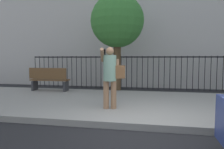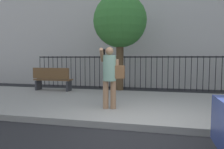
{
  "view_description": "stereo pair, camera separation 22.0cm",
  "coord_description": "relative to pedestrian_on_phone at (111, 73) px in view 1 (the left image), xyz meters",
  "views": [
    {
      "loc": [
        0.1,
        -4.25,
        1.5
      ],
      "look_at": [
        -1.01,
        1.49,
        1.04
      ],
      "focal_mm": 33.78,
      "sensor_mm": 36.0,
      "label": 1
    },
    {
      "loc": [
        0.31,
        -4.2,
        1.5
      ],
      "look_at": [
        -1.01,
        1.49,
        1.04
      ],
      "focal_mm": 33.78,
      "sensor_mm": 36.0,
      "label": 2
    }
  ],
  "objects": [
    {
      "name": "building_facade",
      "position": [
        0.99,
        7.3,
        3.55
      ],
      "size": [
        28.0,
        4.0,
        9.29
      ],
      "primitive_type": "cube",
      "color": "#BCB7B2",
      "rests_on": "ground"
    },
    {
      "name": "pedestrian_on_phone",
      "position": [
        0.0,
        0.0,
        0.0
      ],
      "size": [
        0.69,
        0.48,
        1.64
      ],
      "color": "#936B4C",
      "rests_on": "sidewalk"
    },
    {
      "name": "street_bench",
      "position": [
        -3.08,
        2.48,
        -0.45
      ],
      "size": [
        1.6,
        0.45,
        0.95
      ],
      "color": "brown",
      "rests_on": "sidewalk"
    },
    {
      "name": "street_tree_near",
      "position": [
        -0.38,
        3.29,
        1.9
      ],
      "size": [
        2.21,
        2.21,
        4.15
      ],
      "color": "#4C3823",
      "rests_on": "ground"
    },
    {
      "name": "ground_plane",
      "position": [
        0.99,
        -1.2,
        -1.1
      ],
      "size": [
        60.0,
        60.0,
        0.0
      ],
      "primitive_type": "plane",
      "color": "black"
    },
    {
      "name": "iron_fence",
      "position": [
        0.99,
        4.7,
        -0.08
      ],
      "size": [
        12.03,
        0.04,
        1.6
      ],
      "color": "black",
      "rests_on": "ground"
    },
    {
      "name": "sidewalk",
      "position": [
        0.99,
        1.0,
        -1.02
      ],
      "size": [
        28.0,
        4.4,
        0.15
      ],
      "primitive_type": "cube",
      "color": "gray",
      "rests_on": "ground"
    }
  ]
}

